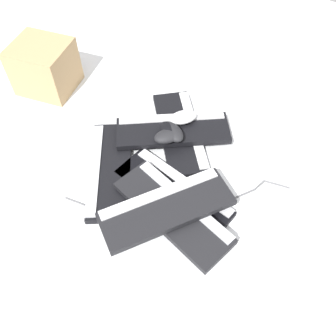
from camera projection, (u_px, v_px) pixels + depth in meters
ground_plane at (173, 199)px, 1.33m from camera, size 3.20×3.20×0.00m
keyboard_0 at (180, 132)px, 1.50m from camera, size 0.42×0.41×0.03m
keyboard_1 at (110, 169)px, 1.39m from camera, size 0.44×0.38×0.03m
keyboard_2 at (173, 192)px, 1.33m from camera, size 0.20×0.45×0.03m
keyboard_3 at (173, 130)px, 1.47m from camera, size 0.39×0.44×0.03m
keyboard_4 at (173, 212)px, 1.25m from camera, size 0.24×0.46×0.03m
keyboard_5 at (166, 208)px, 1.22m from camera, size 0.45×0.35×0.03m
mouse_0 at (183, 117)px, 1.46m from camera, size 0.13×0.12×0.04m
mouse_1 at (168, 136)px, 1.40m from camera, size 0.13×0.12×0.04m
mouse_2 at (170, 132)px, 1.41m from camera, size 0.10×0.13×0.04m
mouse_3 at (173, 132)px, 1.41m from camera, size 0.11×0.13×0.04m
cable_0 at (181, 203)px, 1.31m from camera, size 0.50×0.64×0.01m
cardboard_box at (45, 67)px, 1.60m from camera, size 0.26×0.28×0.21m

